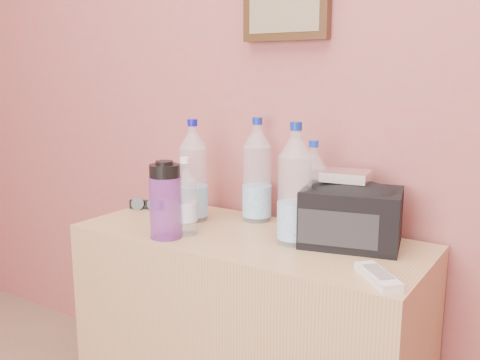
% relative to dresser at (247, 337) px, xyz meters
% --- Properties ---
extents(picture_frame, '(0.30, 0.03, 0.25)m').
position_rel_dresser_xyz_m(picture_frame, '(-0.00, 0.22, 1.06)').
color(picture_frame, '#382311').
rests_on(picture_frame, room_shell).
extents(dresser, '(1.09, 0.46, 0.68)m').
position_rel_dresser_xyz_m(dresser, '(0.00, 0.00, 0.00)').
color(dresser, '#A88552').
rests_on(dresser, ground).
extents(pet_large_a, '(0.09, 0.09, 0.34)m').
position_rel_dresser_xyz_m(pet_large_a, '(-0.25, 0.05, 0.49)').
color(pet_large_a, silver).
rests_on(pet_large_a, dresser).
extents(pet_large_b, '(0.09, 0.09, 0.35)m').
position_rel_dresser_xyz_m(pet_large_b, '(-0.06, 0.16, 0.50)').
color(pet_large_b, white).
rests_on(pet_large_b, dresser).
extents(pet_large_c, '(0.08, 0.08, 0.29)m').
position_rel_dresser_xyz_m(pet_large_c, '(0.17, 0.10, 0.47)').
color(pet_large_c, silver).
rests_on(pet_large_c, dresser).
extents(pet_large_d, '(0.10, 0.10, 0.36)m').
position_rel_dresser_xyz_m(pet_large_d, '(0.16, 0.01, 0.50)').
color(pet_large_d, silver).
rests_on(pet_large_d, dresser).
extents(pet_small, '(0.07, 0.07, 0.24)m').
position_rel_dresser_xyz_m(pet_small, '(-0.16, -0.10, 0.45)').
color(pet_small, white).
rests_on(pet_small, dresser).
extents(nalgene_bottle, '(0.10, 0.10, 0.24)m').
position_rel_dresser_xyz_m(nalgene_bottle, '(-0.19, -0.16, 0.46)').
color(nalgene_bottle, purple).
rests_on(nalgene_bottle, dresser).
extents(sunglasses, '(0.13, 0.10, 0.03)m').
position_rel_dresser_xyz_m(sunglasses, '(-0.48, 0.07, 0.36)').
color(sunglasses, black).
rests_on(sunglasses, dresser).
extents(ac_remote, '(0.15, 0.15, 0.02)m').
position_rel_dresser_xyz_m(ac_remote, '(0.46, -0.14, 0.35)').
color(ac_remote, silver).
rests_on(ac_remote, dresser).
extents(toiletry_bag, '(0.31, 0.26, 0.19)m').
position_rel_dresser_xyz_m(toiletry_bag, '(0.30, 0.08, 0.44)').
color(toiletry_bag, black).
rests_on(toiletry_bag, dresser).
extents(foil_packet, '(0.15, 0.13, 0.03)m').
position_rel_dresser_xyz_m(foil_packet, '(0.28, 0.09, 0.54)').
color(foil_packet, silver).
rests_on(foil_packet, toiletry_bag).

